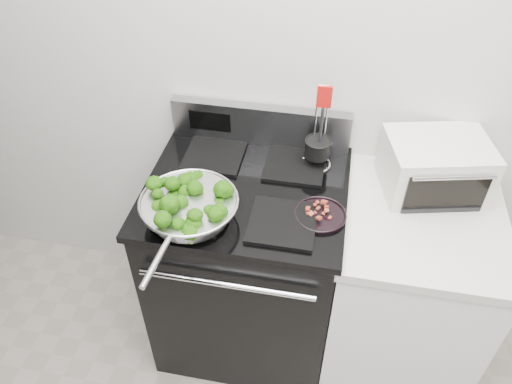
% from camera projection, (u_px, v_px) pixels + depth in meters
% --- Properties ---
extents(back_wall, '(4.00, 0.02, 2.70)m').
position_uv_depth(back_wall, '(340.00, 60.00, 1.89)').
color(back_wall, silver).
rests_on(back_wall, ground).
extents(gas_range, '(0.79, 0.69, 1.13)m').
position_uv_depth(gas_range, '(247.00, 264.00, 2.26)').
color(gas_range, black).
rests_on(gas_range, floor).
extents(counter, '(0.62, 0.68, 0.92)m').
position_uv_depth(counter, '(401.00, 291.00, 2.17)').
color(counter, white).
rests_on(counter, floor).
extents(skillet, '(0.36, 0.57, 0.08)m').
position_uv_depth(skillet, '(189.00, 207.00, 1.78)').
color(skillet, silver).
rests_on(skillet, gas_range).
extents(broccoli_pile, '(0.28, 0.28, 0.10)m').
position_uv_depth(broccoli_pile, '(189.00, 203.00, 1.77)').
color(broccoli_pile, black).
rests_on(broccoli_pile, skillet).
extents(bacon_plate, '(0.19, 0.19, 0.04)m').
position_uv_depth(bacon_plate, '(320.00, 213.00, 1.82)').
color(bacon_plate, black).
rests_on(bacon_plate, gas_range).
extents(utensil_holder, '(0.12, 0.12, 0.38)m').
position_uv_depth(utensil_holder, '(317.00, 152.00, 2.01)').
color(utensil_holder, silver).
rests_on(utensil_holder, gas_range).
extents(toaster_oven, '(0.43, 0.37, 0.22)m').
position_uv_depth(toaster_oven, '(435.00, 166.00, 1.92)').
color(toaster_oven, silver).
rests_on(toaster_oven, counter).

